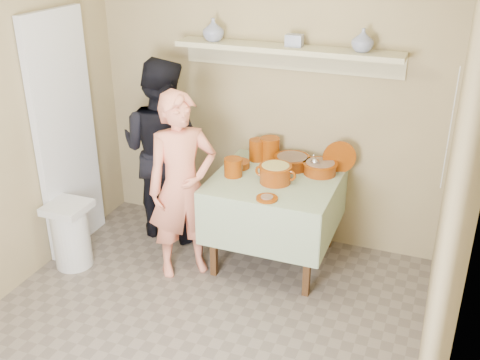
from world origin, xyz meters
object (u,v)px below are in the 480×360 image
at_px(person_helper, 162,149).
at_px(serving_table, 276,191).
at_px(person_cook, 182,187).
at_px(cazuela_rice, 275,172).
at_px(trash_bin, 71,234).

height_order(person_helper, serving_table, person_helper).
xyz_separation_m(person_cook, person_helper, (-0.45, 0.52, 0.05)).
height_order(person_helper, cazuela_rice, person_helper).
height_order(person_cook, person_helper, person_helper).
relative_size(person_cook, cazuela_rice, 4.54).
xyz_separation_m(serving_table, trash_bin, (-1.52, -0.66, -0.36)).
distance_m(person_cook, trash_bin, 1.04).
xyz_separation_m(person_cook, trash_bin, (-0.90, -0.27, -0.47)).
bearing_deg(trash_bin, cazuela_rice, 20.34).
bearing_deg(cazuela_rice, person_helper, 168.88).
bearing_deg(serving_table, cazuela_rice, -76.66).
bearing_deg(serving_table, person_cook, -147.77).
distance_m(cazuela_rice, trash_bin, 1.74).
height_order(person_cook, cazuela_rice, person_cook).
xyz_separation_m(person_cook, serving_table, (0.63, 0.39, -0.11)).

